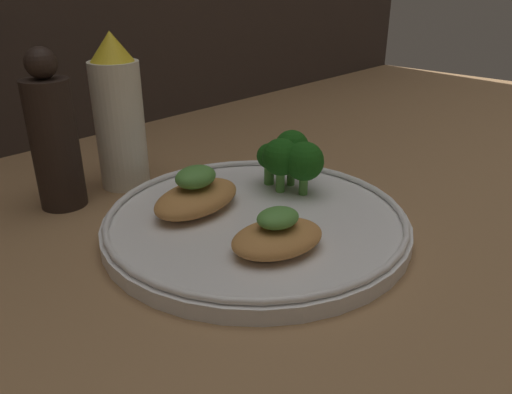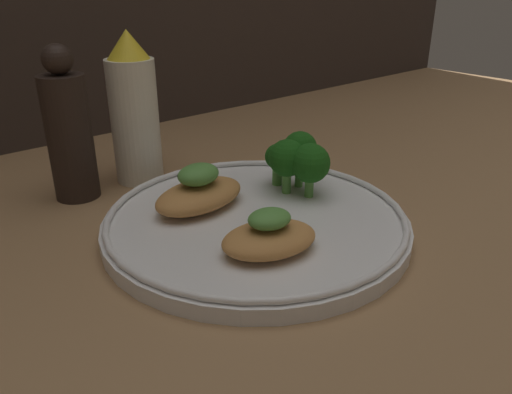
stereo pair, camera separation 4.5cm
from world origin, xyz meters
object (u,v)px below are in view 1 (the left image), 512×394
at_px(broccoli_bunch, 289,157).
at_px(plate, 256,221).
at_px(sauce_bottle, 119,115).
at_px(pepper_grinder, 54,138).

bearing_deg(broccoli_bunch, plate, -165.05).
xyz_separation_m(broccoli_bunch, sauce_bottle, (-0.09, 0.17, 0.03)).
relative_size(broccoli_bunch, pepper_grinder, 0.47).
bearing_deg(sauce_bottle, broccoli_bunch, -61.77).
distance_m(plate, broccoli_bunch, 0.08).
bearing_deg(plate, broccoli_bunch, 14.95).
relative_size(plate, sauce_bottle, 1.68).
bearing_deg(broccoli_bunch, pepper_grinder, 134.69).
height_order(sauce_bottle, pepper_grinder, sauce_bottle).
bearing_deg(pepper_grinder, sauce_bottle, 0.00).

